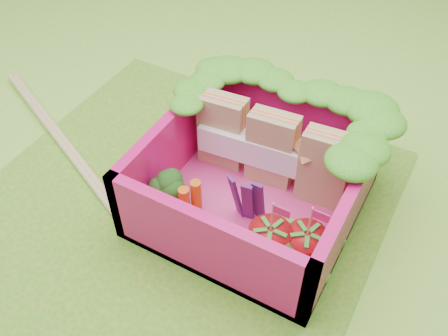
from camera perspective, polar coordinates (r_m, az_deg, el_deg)
ground at (r=3.42m, az=-5.35°, el=-4.55°), size 14.00×14.00×0.00m
placemat at (r=3.41m, az=-5.36°, el=-4.39°), size 2.60×2.60×0.03m
bento_floor at (r=3.37m, az=3.37°, el=-4.02°), size 1.30×1.30×0.05m
bento_box at (r=3.18m, az=3.56°, el=-1.10°), size 1.30×1.30×0.55m
lettuce_ruffle at (r=3.27m, az=7.44°, el=8.02°), size 1.43×0.77×0.11m
sandwich_stack at (r=3.30m, az=5.58°, el=2.10°), size 1.07×0.26×0.56m
broccoli at (r=3.20m, az=-6.17°, el=-1.95°), size 0.31×0.31×0.26m
carrot_sticks at (r=3.16m, az=-3.83°, el=-3.79°), size 0.11×0.15×0.29m
purple_wedges at (r=3.10m, az=2.68°, el=-3.64°), size 0.21×0.07×0.38m
strawberry_left at (r=2.97m, az=5.18°, el=-8.54°), size 0.25×0.25×0.49m
strawberry_right at (r=2.99m, az=9.25°, el=-8.89°), size 0.25×0.25×0.49m
snap_peas at (r=3.12m, az=7.90°, el=-8.62°), size 0.61×0.52×0.05m
chopsticks at (r=3.99m, az=-18.04°, el=3.04°), size 1.96×0.91×0.05m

